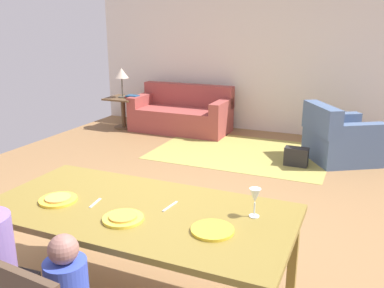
{
  "coord_description": "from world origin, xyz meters",
  "views": [
    {
      "loc": [
        1.51,
        -3.25,
        1.91
      ],
      "look_at": [
        0.09,
        0.03,
        0.85
      ],
      "focal_mm": 38.3,
      "sensor_mm": 36.0,
      "label": 1
    }
  ],
  "objects_px": {
    "book_upper": "(133,96)",
    "table_lamp": "(122,74)",
    "armchair": "(339,139)",
    "plate_near_woman": "(212,230)",
    "side_table": "(123,108)",
    "dining_table": "(139,217)",
    "couch": "(182,114)",
    "plate_near_man": "(58,200)",
    "handbag": "(296,157)",
    "book_lower": "(132,97)",
    "plate_near_child": "(123,219)",
    "wine_glass": "(255,197)"
  },
  "relations": [
    {
      "from": "book_lower",
      "to": "handbag",
      "type": "bearing_deg",
      "value": -16.34
    },
    {
      "from": "plate_near_woman",
      "to": "handbag",
      "type": "height_order",
      "value": "plate_near_woman"
    },
    {
      "from": "plate_near_child",
      "to": "plate_near_woman",
      "type": "height_order",
      "value": "same"
    },
    {
      "from": "table_lamp",
      "to": "handbag",
      "type": "relative_size",
      "value": 1.69
    },
    {
      "from": "table_lamp",
      "to": "book_upper",
      "type": "xyz_separation_m",
      "value": [
        0.22,
        0.0,
        -0.39
      ]
    },
    {
      "from": "wine_glass",
      "to": "book_upper",
      "type": "height_order",
      "value": "wine_glass"
    },
    {
      "from": "dining_table",
      "to": "plate_near_man",
      "type": "height_order",
      "value": "plate_near_man"
    },
    {
      "from": "wine_glass",
      "to": "couch",
      "type": "height_order",
      "value": "wine_glass"
    },
    {
      "from": "plate_near_woman",
      "to": "side_table",
      "type": "relative_size",
      "value": 0.43
    },
    {
      "from": "dining_table",
      "to": "couch",
      "type": "bearing_deg",
      "value": 111.49
    },
    {
      "from": "book_upper",
      "to": "handbag",
      "type": "xyz_separation_m",
      "value": [
        3.15,
        -0.9,
        -0.49
      ]
    },
    {
      "from": "dining_table",
      "to": "plate_near_man",
      "type": "distance_m",
      "value": 0.57
    },
    {
      "from": "dining_table",
      "to": "plate_near_man",
      "type": "relative_size",
      "value": 7.98
    },
    {
      "from": "wine_glass",
      "to": "table_lamp",
      "type": "relative_size",
      "value": 0.34
    },
    {
      "from": "plate_near_child",
      "to": "dining_table",
      "type": "bearing_deg",
      "value": 90.0
    },
    {
      "from": "plate_near_man",
      "to": "armchair",
      "type": "relative_size",
      "value": 0.21
    },
    {
      "from": "plate_near_man",
      "to": "plate_near_woman",
      "type": "xyz_separation_m",
      "value": [
        1.1,
        0.02,
        0.0
      ]
    },
    {
      "from": "plate_near_man",
      "to": "plate_near_woman",
      "type": "relative_size",
      "value": 1.0
    },
    {
      "from": "book_upper",
      "to": "dining_table",
      "type": "bearing_deg",
      "value": -58.23
    },
    {
      "from": "wine_glass",
      "to": "couch",
      "type": "relative_size",
      "value": 0.11
    },
    {
      "from": "book_upper",
      "to": "plate_near_child",
      "type": "bearing_deg",
      "value": -59.26
    },
    {
      "from": "plate_near_man",
      "to": "wine_glass",
      "type": "relative_size",
      "value": 1.34
    },
    {
      "from": "couch",
      "to": "handbag",
      "type": "bearing_deg",
      "value": -26.96
    },
    {
      "from": "plate_near_woman",
      "to": "book_lower",
      "type": "distance_m",
      "value": 5.54
    },
    {
      "from": "side_table",
      "to": "table_lamp",
      "type": "relative_size",
      "value": 1.07
    },
    {
      "from": "side_table",
      "to": "book_upper",
      "type": "bearing_deg",
      "value": 0.11
    },
    {
      "from": "couch",
      "to": "book_lower",
      "type": "relative_size",
      "value": 8.01
    },
    {
      "from": "armchair",
      "to": "book_upper",
      "type": "height_order",
      "value": "armchair"
    },
    {
      "from": "armchair",
      "to": "book_upper",
      "type": "bearing_deg",
      "value": 173.31
    },
    {
      "from": "book_upper",
      "to": "table_lamp",
      "type": "bearing_deg",
      "value": -179.89
    },
    {
      "from": "plate_near_woman",
      "to": "side_table",
      "type": "bearing_deg",
      "value": 127.89
    },
    {
      "from": "plate_near_woman",
      "to": "couch",
      "type": "height_order",
      "value": "couch"
    },
    {
      "from": "wine_glass",
      "to": "handbag",
      "type": "height_order",
      "value": "wine_glass"
    },
    {
      "from": "plate_near_woman",
      "to": "handbag",
      "type": "bearing_deg",
      "value": 91.29
    },
    {
      "from": "plate_near_woman",
      "to": "book_lower",
      "type": "relative_size",
      "value": 1.14
    },
    {
      "from": "dining_table",
      "to": "book_lower",
      "type": "bearing_deg",
      "value": 121.93
    },
    {
      "from": "plate_near_woman",
      "to": "book_upper",
      "type": "xyz_separation_m",
      "value": [
        -3.23,
        4.43,
        -0.15
      ]
    },
    {
      "from": "plate_near_child",
      "to": "handbag",
      "type": "distance_m",
      "value": 3.7
    },
    {
      "from": "plate_near_man",
      "to": "wine_glass",
      "type": "xyz_separation_m",
      "value": [
        1.27,
        0.3,
        0.12
      ]
    },
    {
      "from": "dining_table",
      "to": "book_upper",
      "type": "bearing_deg",
      "value": 121.77
    },
    {
      "from": "side_table",
      "to": "handbag",
      "type": "relative_size",
      "value": 1.81
    },
    {
      "from": "plate_near_woman",
      "to": "side_table",
      "type": "distance_m",
      "value": 5.63
    },
    {
      "from": "plate_near_child",
      "to": "armchair",
      "type": "relative_size",
      "value": 0.21
    },
    {
      "from": "book_upper",
      "to": "couch",
      "type": "bearing_deg",
      "value": 16.4
    },
    {
      "from": "plate_near_woman",
      "to": "side_table",
      "type": "height_order",
      "value": "plate_near_woman"
    },
    {
      "from": "armchair",
      "to": "plate_near_woman",
      "type": "bearing_deg",
      "value": -96.05
    },
    {
      "from": "wine_glass",
      "to": "plate_near_man",
      "type": "bearing_deg",
      "value": -166.68
    },
    {
      "from": "couch",
      "to": "handbag",
      "type": "height_order",
      "value": "couch"
    },
    {
      "from": "plate_near_man",
      "to": "handbag",
      "type": "relative_size",
      "value": 0.78
    },
    {
      "from": "plate_near_woman",
      "to": "book_lower",
      "type": "xyz_separation_m",
      "value": [
        -3.27,
        4.47,
        -0.18
      ]
    }
  ]
}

